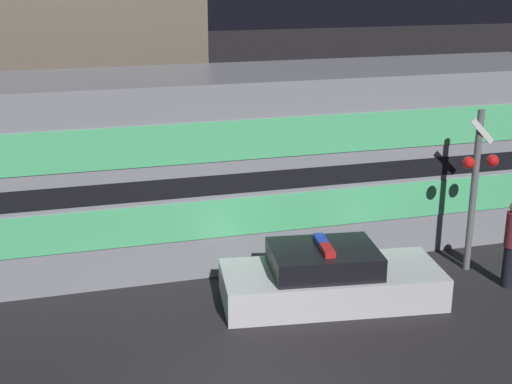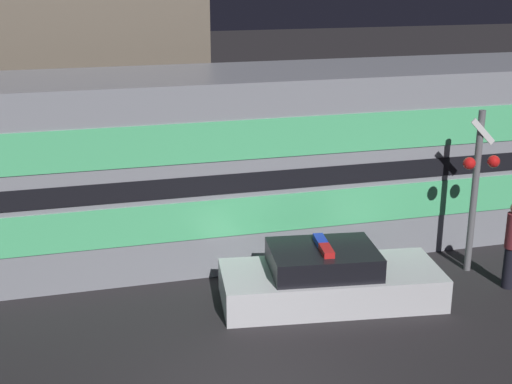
% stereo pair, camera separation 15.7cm
% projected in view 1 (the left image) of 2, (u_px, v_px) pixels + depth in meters
% --- Properties ---
extents(train, '(17.89, 3.10, 4.07)m').
position_uv_depth(train, '(190.00, 166.00, 15.76)').
color(train, gray).
rests_on(train, ground_plane).
extents(police_car, '(4.43, 2.24, 1.23)m').
position_uv_depth(police_car, '(330.00, 279.00, 13.86)').
color(police_car, silver).
rests_on(police_car, ground_plane).
extents(pedestrian, '(0.31, 0.31, 1.83)m').
position_uv_depth(pedestrian, '(511.00, 243.00, 14.33)').
color(pedestrian, black).
rests_on(pedestrian, ground_plane).
extents(crossing_signal_near, '(0.82, 0.35, 3.50)m').
position_uv_depth(crossing_signal_near, '(476.00, 181.00, 14.78)').
color(crossing_signal_near, slate).
rests_on(crossing_signal_near, ground_plane).
extents(building_left, '(7.36, 6.57, 7.14)m').
position_uv_depth(building_left, '(65.00, 59.00, 21.27)').
color(building_left, '#726656').
rests_on(building_left, ground_plane).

